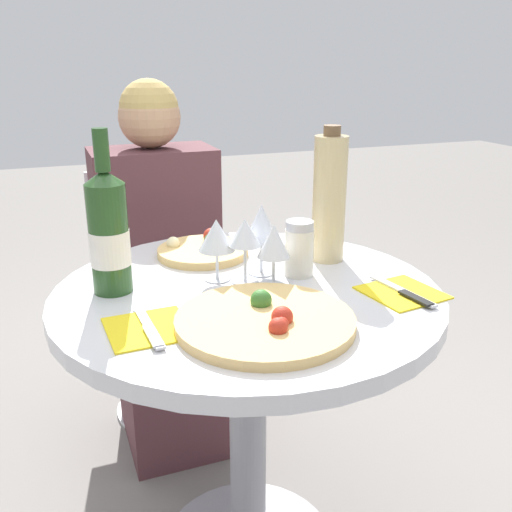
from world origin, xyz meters
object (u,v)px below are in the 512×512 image
Objects in this scene: seated_diner at (164,285)px; wine_bottle at (109,233)px; tall_carafe at (329,198)px; pizza_large at (266,321)px; chair_behind_diner at (157,298)px; dining_table at (247,356)px.

wine_bottle is at bearing 68.45° from seated_diner.
wine_bottle is at bearing -177.92° from tall_carafe.
seated_diner reaches higher than wine_bottle.
wine_bottle is (-0.24, 0.28, 0.12)m from pizza_large.
wine_bottle is at bearing 72.67° from chair_behind_diner.
pizza_large is at bearing -48.59° from wine_bottle.
chair_behind_diner is 0.88m from tall_carafe.
tall_carafe reaches higher than dining_table.
tall_carafe reaches higher than chair_behind_diner.
wine_bottle reaches higher than tall_carafe.
dining_table is 2.44× the size of wine_bottle.
pizza_large is 1.03× the size of tall_carafe.
seated_diner is 3.42× the size of pizza_large.
wine_bottle is (-0.21, -0.54, 0.35)m from seated_diner.
dining_table is at bearing 95.50° from seated_diner.
seated_diner is at bearing 90.00° from chair_behind_diner.
wine_bottle reaches higher than dining_table.
wine_bottle reaches higher than pizza_large.
dining_table is 2.57× the size of tall_carafe.
seated_diner is at bearing 95.50° from dining_table.
wine_bottle is (-0.21, -0.68, 0.46)m from chair_behind_diner.
chair_behind_diner is 2.47× the size of wine_bottle.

